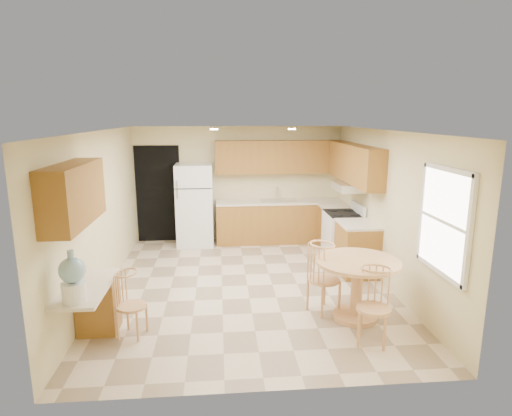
{
  "coord_description": "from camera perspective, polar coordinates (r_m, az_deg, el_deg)",
  "views": [
    {
      "loc": [
        -0.43,
        -6.55,
        2.74
      ],
      "look_at": [
        0.17,
        0.3,
        1.23
      ],
      "focal_mm": 30.0,
      "sensor_mm": 36.0,
      "label": 1
    }
  ],
  "objects": [
    {
      "name": "wall_front",
      "position": [
        4.11,
        1.37,
        -8.9
      ],
      "size": [
        4.5,
        0.02,
        2.5
      ],
      "primitive_type": "cube",
      "color": "beige",
      "rests_on": "floor"
    },
    {
      "name": "upper_cab_back",
      "position": [
        9.27,
        3.13,
        6.82
      ],
      "size": [
        2.75,
        0.33,
        0.7
      ],
      "primitive_type": "cube",
      "color": "#9B6727",
      "rests_on": "wall_back"
    },
    {
      "name": "doorway",
      "position": [
        9.53,
        -12.89,
        1.82
      ],
      "size": [
        0.9,
        0.02,
        2.1
      ],
      "primitive_type": "cube",
      "color": "black",
      "rests_on": "floor"
    },
    {
      "name": "desk_top",
      "position": [
        5.47,
        -21.62,
        -9.87
      ],
      "size": [
        0.5,
        1.2,
        0.04
      ],
      "primitive_type": "cube",
      "color": "beige",
      "rests_on": "desk_pedestal"
    },
    {
      "name": "floor",
      "position": [
        7.11,
        -1.17,
        -10.3
      ],
      "size": [
        5.5,
        5.5,
        0.0
      ],
      "primitive_type": "plane",
      "color": "beige",
      "rests_on": "ground"
    },
    {
      "name": "chair_table_b",
      "position": [
        5.35,
        15.81,
        -11.98
      ],
      "size": [
        0.42,
        0.47,
        0.94
      ],
      "rotation": [
        0.0,
        0.0,
        2.73
      ],
      "color": "tan",
      "rests_on": "floor"
    },
    {
      "name": "counter_back",
      "position": [
        9.28,
        3.18,
        0.84
      ],
      "size": [
        2.75,
        0.63,
        0.04
      ],
      "primitive_type": "cube",
      "color": "beige",
      "rests_on": "base_cab_back"
    },
    {
      "name": "wall_back",
      "position": [
        9.43,
        -2.33,
        3.25
      ],
      "size": [
        4.5,
        0.02,
        2.5
      ],
      "primitive_type": "cube",
      "color": "beige",
      "rests_on": "floor"
    },
    {
      "name": "wall_right",
      "position": [
        7.23,
        16.86,
        -0.07
      ],
      "size": [
        0.02,
        5.5,
        2.5
      ],
      "primitive_type": "cube",
      "color": "beige",
      "rests_on": "floor"
    },
    {
      "name": "desk_pedestal",
      "position": [
        5.96,
        -20.28,
        -11.99
      ],
      "size": [
        0.48,
        0.42,
        0.72
      ],
      "primitive_type": "cube",
      "color": "#9B6727",
      "rests_on": "floor"
    },
    {
      "name": "base_cab_back",
      "position": [
        9.38,
        3.14,
        -1.89
      ],
      "size": [
        2.75,
        0.6,
        0.87
      ],
      "primitive_type": "cube",
      "color": "#9B6727",
      "rests_on": "floor"
    },
    {
      "name": "sink",
      "position": [
        9.27,
        3.03,
        0.97
      ],
      "size": [
        0.78,
        0.44,
        0.01
      ],
      "primitive_type": "cube",
      "color": "silver",
      "rests_on": "counter_back"
    },
    {
      "name": "upper_cab_left",
      "position": [
        5.3,
        -23.14,
        1.69
      ],
      "size": [
        0.33,
        1.4,
        0.7
      ],
      "primitive_type": "cube",
      "color": "#9B6727",
      "rests_on": "wall_left"
    },
    {
      "name": "ceiling",
      "position": [
        6.57,
        -1.27,
        10.26
      ],
      "size": [
        4.5,
        5.5,
        0.02
      ],
      "primitive_type": "cube",
      "color": "white",
      "rests_on": "wall_back"
    },
    {
      "name": "chair_desk",
      "position": [
        5.58,
        -16.5,
        -11.75
      ],
      "size": [
        0.37,
        0.48,
        0.84
      ],
      "rotation": [
        0.0,
        0.0,
        -1.85
      ],
      "color": "tan",
      "rests_on": "floor"
    },
    {
      "name": "wall_left",
      "position": [
        6.96,
        -20.03,
        -0.76
      ],
      "size": [
        0.02,
        5.5,
        2.5
      ],
      "primitive_type": "cube",
      "color": "beige",
      "rests_on": "floor"
    },
    {
      "name": "chair_table_a",
      "position": [
        6.02,
        9.3,
        -8.56
      ],
      "size": [
        0.44,
        0.57,
        1.0
      ],
      "rotation": [
        0.0,
        0.0,
        -1.1
      ],
      "color": "tan",
      "rests_on": "floor"
    },
    {
      "name": "base_cab_right_b",
      "position": [
        7.7,
        13.3,
        -5.4
      ],
      "size": [
        0.6,
        0.8,
        0.87
      ],
      "primitive_type": "cube",
      "color": "#9B6727",
      "rests_on": "floor"
    },
    {
      "name": "counter_right_b",
      "position": [
        7.58,
        13.47,
        -2.12
      ],
      "size": [
        0.63,
        0.8,
        0.04
      ],
      "primitive_type": "cube",
      "color": "beige",
      "rests_on": "base_cab_right_b"
    },
    {
      "name": "refrigerator",
      "position": [
        9.16,
        -8.16,
        0.43
      ],
      "size": [
        0.76,
        0.74,
        1.73
      ],
      "color": "white",
      "rests_on": "floor"
    },
    {
      "name": "dining_table",
      "position": [
        6.01,
        13.29,
        -9.39
      ],
      "size": [
        1.13,
        1.13,
        0.84
      ],
      "rotation": [
        0.0,
        0.0,
        -0.19
      ],
      "color": "tan",
      "rests_on": "floor"
    },
    {
      "name": "counter_right_a",
      "position": [
        8.93,
        10.56,
        0.19
      ],
      "size": [
        0.63,
        0.59,
        0.04
      ],
      "primitive_type": "cube",
      "color": "beige",
      "rests_on": "base_cab_right_a"
    },
    {
      "name": "can_light_b",
      "position": [
        7.87,
        4.81,
        10.46
      ],
      "size": [
        0.14,
        0.14,
        0.02
      ],
      "primitive_type": "cylinder",
      "color": "white",
      "rests_on": "ceiling"
    },
    {
      "name": "water_crock",
      "position": [
        5.0,
        -23.23,
        -8.66
      ],
      "size": [
        0.28,
        0.28,
        0.58
      ],
      "color": "white",
      "rests_on": "desk_top"
    },
    {
      "name": "window",
      "position": [
        5.54,
        23.83,
        -1.63
      ],
      "size": [
        0.06,
        1.12,
        1.3
      ],
      "color": "white",
      "rests_on": "wall_right"
    },
    {
      "name": "stove",
      "position": [
        8.4,
        11.51,
        -3.59
      ],
      "size": [
        0.65,
        0.76,
        1.09
      ],
      "color": "white",
      "rests_on": "floor"
    },
    {
      "name": "base_cab_right_a",
      "position": [
        9.04,
        10.45,
        -2.64
      ],
      "size": [
        0.6,
        0.59,
        0.87
      ],
      "primitive_type": "cube",
      "color": "#9B6727",
      "rests_on": "floor"
    },
    {
      "name": "can_light_a",
      "position": [
        7.76,
        -5.61,
        10.41
      ],
      "size": [
        0.14,
        0.14,
        0.02
      ],
      "primitive_type": "cylinder",
      "color": "white",
      "rests_on": "ceiling"
    },
    {
      "name": "range_hood",
      "position": [
        8.21,
        12.29,
        2.82
      ],
      "size": [
        0.5,
        0.76,
        0.14
      ],
      "primitive_type": "cube",
      "color": "silver",
      "rests_on": "upper_cab_right"
    },
    {
      "name": "upper_cab_right",
      "position": [
        8.21,
        12.94,
        5.82
      ],
      "size": [
        0.33,
        2.42,
        0.7
      ],
      "primitive_type": "cube",
      "color": "#9B6727",
      "rests_on": "wall_right"
    }
  ]
}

